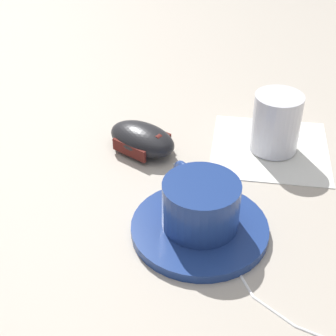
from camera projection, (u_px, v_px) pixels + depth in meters
The scene contains 7 objects.
ground_plane at pixel (245, 185), 0.67m from camera, with size 3.00×3.00×0.00m, color #B2A899.
saucer at pixel (200, 228), 0.60m from camera, with size 0.16×0.16×0.01m, color navy.
coffee_cup at pixel (200, 203), 0.58m from camera, with size 0.12×0.09×0.06m.
computer_mouse at pixel (142, 139), 0.73m from camera, with size 0.12×0.11×0.04m.
mouse_cable at pixel (229, 244), 0.58m from camera, with size 0.33×0.07×0.00m.
napkin_under_glass at pixel (270, 148), 0.74m from camera, with size 0.17×0.17×0.00m, color silver.
drinking_glass at pixel (276, 123), 0.71m from camera, with size 0.07×0.07×0.08m, color silver.
Camera 1 is at (0.48, -0.26, 0.41)m, focal length 55.00 mm.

